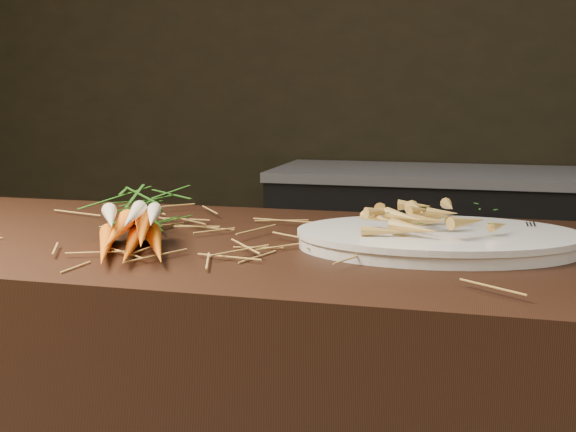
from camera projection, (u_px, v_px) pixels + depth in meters
name	position (u px, v px, depth m)	size (l,w,h in m)	color
back_counter	(488.00, 270.00, 3.04)	(1.82, 0.62, 0.84)	black
straw_bedding	(333.00, 239.00, 1.24)	(1.40, 0.60, 0.02)	olive
root_veg_bunch	(136.00, 217.00, 1.27)	(0.30, 0.46, 0.08)	#DF5900
serving_platter	(438.00, 241.00, 1.21)	(0.47, 0.31, 0.02)	white
roasted_veg_heap	(439.00, 219.00, 1.20)	(0.23, 0.17, 0.05)	#B07735
serving_fork	(544.00, 237.00, 1.17)	(0.02, 0.18, 0.00)	silver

